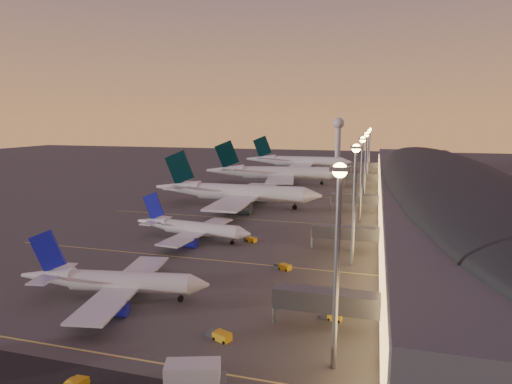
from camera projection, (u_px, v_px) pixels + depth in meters
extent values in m
plane|color=#464341|center=(197.00, 251.00, 101.29)|extent=(700.00, 700.00, 0.00)
cylinder|color=silver|center=(130.00, 282.00, 73.67)|extent=(21.19, 7.05, 3.56)
cone|color=silver|center=(199.00, 285.00, 72.43)|extent=(3.92, 4.08, 3.56)
cone|color=silver|center=(47.00, 276.00, 75.14)|extent=(9.90, 5.10, 3.56)
cube|color=silver|center=(125.00, 285.00, 73.88)|extent=(11.05, 30.55, 0.39)
cylinder|color=#16179A|center=(143.00, 278.00, 80.47)|extent=(5.10, 3.43, 2.67)
cylinder|color=#16179A|center=(113.00, 308.00, 67.55)|extent=(5.10, 3.43, 2.67)
cube|color=#16179A|center=(48.00, 251.00, 74.32)|extent=(6.51, 1.63, 7.72)
cube|color=silver|center=(53.00, 273.00, 74.94)|extent=(5.15, 11.20, 0.25)
cylinder|color=black|center=(180.00, 298.00, 73.19)|extent=(0.33, 0.33, 1.40)
cylinder|color=black|center=(181.00, 299.00, 73.22)|extent=(1.09, 0.78, 1.00)
cylinder|color=black|center=(128.00, 289.00, 76.70)|extent=(0.33, 0.33, 1.40)
cylinder|color=black|center=(128.00, 291.00, 76.73)|extent=(1.09, 0.78, 1.00)
cylinder|color=black|center=(116.00, 301.00, 71.82)|extent=(0.33, 0.33, 1.40)
cylinder|color=black|center=(116.00, 302.00, 71.85)|extent=(1.09, 0.78, 1.00)
cylinder|color=silver|center=(202.00, 229.00, 109.52)|extent=(20.81, 5.69, 3.50)
cone|color=silver|center=(244.00, 234.00, 105.14)|extent=(3.67, 3.84, 3.50)
cone|color=silver|center=(153.00, 222.00, 114.93)|extent=(9.60, 4.48, 3.50)
cube|color=silver|center=(198.00, 231.00, 109.99)|extent=(9.10, 29.94, 0.38)
cylinder|color=#16179A|center=(212.00, 230.00, 115.87)|extent=(4.90, 3.11, 2.62)
cylinder|color=#16179A|center=(188.00, 242.00, 104.01)|extent=(4.90, 3.11, 2.62)
cube|color=#16179A|center=(154.00, 206.00, 114.00)|extent=(6.43, 1.21, 7.59)
cube|color=silver|center=(156.00, 221.00, 114.43)|extent=(4.44, 10.90, 0.24)
cylinder|color=black|center=(232.00, 242.00, 106.76)|extent=(0.31, 0.31, 1.38)
cylinder|color=black|center=(232.00, 242.00, 106.79)|extent=(1.04, 0.71, 0.98)
cylinder|color=black|center=(201.00, 235.00, 112.78)|extent=(0.31, 0.31, 1.38)
cylinder|color=black|center=(201.00, 236.00, 112.81)|extent=(1.04, 0.71, 0.98)
cylinder|color=black|center=(191.00, 240.00, 108.30)|extent=(0.31, 0.31, 1.38)
cylinder|color=black|center=(191.00, 241.00, 108.33)|extent=(1.04, 0.71, 0.98)
cylinder|color=silver|center=(250.00, 193.00, 151.38)|extent=(38.37, 6.29, 5.79)
cone|color=silver|center=(313.00, 196.00, 145.73)|extent=(6.25, 5.87, 5.79)
cone|color=silver|center=(178.00, 188.00, 158.33)|extent=(17.37, 6.02, 5.79)
cube|color=silver|center=(245.00, 195.00, 152.02)|extent=(11.85, 56.12, 0.64)
cylinder|color=#54565B|center=(257.00, 195.00, 163.76)|extent=(8.70, 4.46, 4.34)
cylinder|color=#54565B|center=(238.00, 208.00, 140.30)|extent=(8.70, 4.46, 4.34)
cube|color=black|center=(180.00, 168.00, 156.86)|extent=(11.43, 1.02, 12.85)
cube|color=silver|center=(183.00, 185.00, 157.65)|extent=(6.44, 20.23, 0.41)
cylinder|color=black|center=(295.00, 206.00, 147.97)|extent=(0.47, 0.47, 2.32)
cylinder|color=black|center=(295.00, 207.00, 148.03)|extent=(1.63, 1.03, 1.62)
cylinder|color=black|center=(245.00, 201.00, 156.70)|extent=(0.47, 0.47, 2.32)
cylinder|color=black|center=(245.00, 202.00, 156.76)|extent=(1.63, 1.03, 1.62)
cylinder|color=black|center=(238.00, 206.00, 148.98)|extent=(0.47, 0.47, 2.32)
cylinder|color=black|center=(238.00, 207.00, 149.04)|extent=(1.63, 1.03, 1.62)
cylinder|color=silver|center=(286.00, 173.00, 205.23)|extent=(41.20, 12.99, 6.16)
cone|color=silver|center=(336.00, 174.00, 202.82)|extent=(7.52, 7.19, 6.16)
cone|color=silver|center=(225.00, 171.00, 208.11)|extent=(19.18, 9.20, 6.16)
cube|color=silver|center=(282.00, 175.00, 205.61)|extent=(21.77, 60.71, 0.68)
cylinder|color=#54565B|center=(285.00, 176.00, 218.68)|extent=(9.85, 6.12, 4.62)
cylinder|color=#54565B|center=(283.00, 183.00, 192.98)|extent=(9.85, 6.12, 4.62)
cube|color=black|center=(227.00, 154.00, 206.69)|extent=(12.13, 2.97, 13.67)
cube|color=silver|center=(230.00, 169.00, 207.73)|extent=(10.12, 22.25, 0.43)
cylinder|color=black|center=(322.00, 182.00, 204.21)|extent=(0.57, 0.57, 2.46)
cylinder|color=black|center=(322.00, 183.00, 204.27)|extent=(1.88, 1.36, 1.73)
cylinder|color=black|center=(279.00, 180.00, 210.52)|extent=(0.57, 0.57, 2.46)
cylinder|color=black|center=(279.00, 181.00, 210.58)|extent=(1.88, 1.36, 1.73)
cylinder|color=black|center=(279.00, 183.00, 202.06)|extent=(0.57, 0.57, 2.46)
cylinder|color=black|center=(279.00, 184.00, 202.12)|extent=(1.88, 1.36, 1.73)
cylinder|color=silver|center=(308.00, 161.00, 261.67)|extent=(40.69, 7.27, 6.13)
cone|color=silver|center=(347.00, 162.00, 256.03)|extent=(6.71, 6.31, 6.13)
cone|color=silver|center=(261.00, 159.00, 268.61)|extent=(18.47, 6.64, 6.13)
cube|color=silver|center=(304.00, 163.00, 262.32)|extent=(13.43, 59.56, 0.67)
cylinder|color=#54565B|center=(309.00, 164.00, 274.82)|extent=(9.28, 4.85, 4.60)
cylinder|color=#54565B|center=(303.00, 169.00, 249.89)|extent=(9.28, 4.85, 4.60)
cube|color=black|center=(262.00, 147.00, 267.06)|extent=(12.11, 1.26, 13.60)
cube|color=silver|center=(264.00, 158.00, 267.92)|extent=(7.14, 21.51, 0.43)
cylinder|color=black|center=(336.00, 169.00, 258.31)|extent=(0.50, 0.50, 2.45)
cylinder|color=black|center=(335.00, 170.00, 258.37)|extent=(1.75, 1.12, 1.72)
cylinder|color=black|center=(303.00, 168.00, 267.28)|extent=(0.50, 0.50, 2.45)
cylinder|color=black|center=(303.00, 168.00, 267.34)|extent=(1.75, 1.12, 1.72)
cylinder|color=black|center=(301.00, 169.00, 259.07)|extent=(0.50, 0.50, 2.45)
cylinder|color=black|center=(301.00, 170.00, 259.13)|extent=(1.75, 1.12, 1.72)
cube|color=#48474C|center=(438.00, 190.00, 152.56)|extent=(40.00, 255.00, 12.00)
ellipsoid|color=black|center=(440.00, 173.00, 151.56)|extent=(39.00, 253.00, 10.92)
cube|color=#FFBE62|center=(379.00, 190.00, 158.12)|extent=(0.40, 244.80, 8.00)
cube|color=#54565B|center=(327.00, 300.00, 63.00)|extent=(16.00, 3.20, 3.00)
cylinder|color=gray|center=(274.00, 309.00, 65.52)|extent=(0.70, 0.70, 4.40)
cube|color=#54565B|center=(346.00, 232.00, 100.96)|extent=(16.00, 3.20, 3.00)
cylinder|color=gray|center=(312.00, 239.00, 103.48)|extent=(0.70, 0.70, 4.40)
cube|color=#54565B|center=(356.00, 199.00, 143.67)|extent=(16.00, 3.20, 3.00)
cylinder|color=gray|center=(331.00, 204.00, 146.19)|extent=(0.70, 0.70, 4.40)
cube|color=#54565B|center=(362.00, 177.00, 197.77)|extent=(16.00, 3.20, 3.00)
cylinder|color=gray|center=(344.00, 181.00, 200.29)|extent=(0.70, 0.70, 4.40)
cube|color=#54565B|center=(365.00, 165.00, 250.92)|extent=(16.00, 3.20, 3.00)
cylinder|color=gray|center=(351.00, 168.00, 253.44)|extent=(0.70, 0.70, 4.40)
cylinder|color=gray|center=(336.00, 273.00, 51.63)|extent=(0.70, 0.70, 25.00)
cube|color=gray|center=(340.00, 169.00, 49.51)|extent=(2.20, 2.20, 0.50)
sphere|color=#F9BC54|center=(340.00, 170.00, 49.54)|extent=(1.80, 1.80, 1.80)
cylinder|color=gray|center=(354.00, 208.00, 89.60)|extent=(0.70, 0.70, 25.00)
cube|color=gray|center=(356.00, 147.00, 87.47)|extent=(2.20, 2.20, 0.50)
sphere|color=#F9BC54|center=(356.00, 148.00, 87.51)|extent=(1.80, 1.80, 1.80)
cylinder|color=gray|center=(361.00, 182.00, 127.56)|extent=(0.70, 0.70, 25.00)
cube|color=gray|center=(363.00, 139.00, 125.44)|extent=(2.20, 2.20, 0.50)
sphere|color=#F9BC54|center=(363.00, 140.00, 125.47)|extent=(1.80, 1.80, 1.80)
cylinder|color=gray|center=(365.00, 166.00, 170.27)|extent=(0.70, 0.70, 25.00)
cube|color=gray|center=(367.00, 134.00, 168.15)|extent=(2.20, 2.20, 0.50)
sphere|color=#F9BC54|center=(366.00, 135.00, 168.18)|extent=(1.80, 1.80, 1.80)
cylinder|color=gray|center=(368.00, 157.00, 212.98)|extent=(0.70, 0.70, 25.00)
cube|color=gray|center=(369.00, 131.00, 210.86)|extent=(2.20, 2.20, 0.50)
sphere|color=#F9BC54|center=(369.00, 132.00, 210.89)|extent=(1.80, 1.80, 1.80)
cylinder|color=gray|center=(369.00, 151.00, 255.69)|extent=(0.70, 0.70, 25.00)
cube|color=gray|center=(370.00, 129.00, 253.57)|extent=(2.20, 2.20, 0.50)
sphere|color=#F9BC54|center=(370.00, 130.00, 253.60)|extent=(1.80, 1.80, 1.80)
cylinder|color=silver|center=(338.00, 142.00, 343.22)|extent=(4.40, 4.40, 26.00)
sphere|color=silver|center=(339.00, 123.00, 340.71)|extent=(9.00, 9.00, 9.00)
cube|color=#D8C659|center=(65.00, 347.00, 58.58)|extent=(90.00, 0.36, 0.00)
cube|color=#D8C659|center=(188.00, 258.00, 96.55)|extent=(90.00, 0.36, 0.00)
cube|color=#D8C659|center=(241.00, 219.00, 134.51)|extent=(90.00, 0.36, 0.00)
cube|color=#D8C659|center=(274.00, 195.00, 177.22)|extent=(90.00, 0.36, 0.00)
cube|color=#D8C659|center=(298.00, 178.00, 229.42)|extent=(90.00, 0.36, 0.00)
cube|color=gold|center=(222.00, 336.00, 60.42)|extent=(2.86, 2.32, 1.13)
cube|color=#54565B|center=(212.00, 333.00, 61.53)|extent=(1.82, 1.76, 0.83)
cylinder|color=black|center=(231.00, 338.00, 60.55)|extent=(0.49, 0.33, 0.45)
cylinder|color=black|center=(224.00, 343.00, 59.32)|extent=(0.49, 0.33, 0.45)
cylinder|color=black|center=(221.00, 334.00, 61.64)|extent=(0.49, 0.33, 0.45)
cylinder|color=black|center=(214.00, 339.00, 60.41)|extent=(0.49, 0.33, 0.45)
cube|color=gold|center=(335.00, 317.00, 66.45)|extent=(2.30, 1.65, 0.97)
cube|color=#54565B|center=(325.00, 316.00, 67.14)|extent=(1.40, 1.33, 0.70)
cylinder|color=black|center=(341.00, 318.00, 66.75)|extent=(0.41, 0.22, 0.39)
cylinder|color=black|center=(339.00, 322.00, 65.58)|extent=(0.41, 0.22, 0.39)
cylinder|color=black|center=(331.00, 316.00, 67.42)|extent=(0.41, 0.22, 0.39)
cylinder|color=black|center=(329.00, 320.00, 66.24)|extent=(0.41, 0.22, 0.39)
cube|color=gold|center=(252.00, 240.00, 109.00)|extent=(2.89, 2.44, 1.13)
cube|color=#54565B|center=(246.00, 239.00, 110.21)|extent=(1.87, 1.82, 0.82)
cylinder|color=black|center=(256.00, 241.00, 109.05)|extent=(0.49, 0.36, 0.45)
cylinder|color=black|center=(252.00, 242.00, 107.88)|extent=(0.49, 0.36, 0.45)
cylinder|color=black|center=(251.00, 240.00, 110.23)|extent=(0.49, 0.36, 0.45)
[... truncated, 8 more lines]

